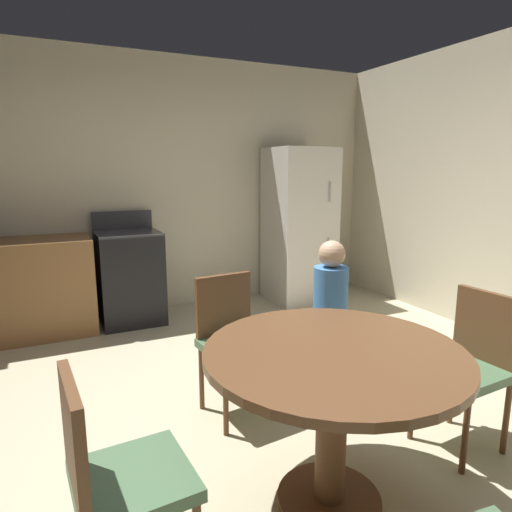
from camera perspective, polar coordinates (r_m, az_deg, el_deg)
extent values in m
plane|color=beige|center=(2.74, 2.10, -22.88)|extent=(14.00, 14.00, 0.00)
cube|color=beige|center=(4.97, -13.25, 8.80)|extent=(5.57, 0.12, 2.70)
cube|color=black|center=(4.64, -15.86, -2.74)|extent=(0.60, 0.60, 0.90)
cube|color=#38383D|center=(4.55, -16.17, 2.89)|extent=(0.60, 0.60, 0.02)
cube|color=#38383D|center=(4.81, -16.78, 4.49)|extent=(0.60, 0.04, 0.18)
cube|color=silver|center=(5.17, 5.55, 3.90)|extent=(0.68, 0.66, 1.76)
cylinder|color=#B2B2B7|center=(4.95, 9.48, 8.13)|extent=(0.02, 0.02, 0.22)
cylinder|color=#B2B2B7|center=(5.03, 9.24, 0.71)|extent=(0.02, 0.02, 0.30)
cylinder|color=brown|center=(2.40, 9.32, -28.31)|extent=(0.48, 0.48, 0.03)
cylinder|color=brown|center=(2.19, 9.63, -21.33)|extent=(0.14, 0.14, 0.72)
cylinder|color=brown|center=(2.01, 9.99, -12.17)|extent=(1.15, 1.15, 0.04)
cylinder|color=brown|center=(2.85, 2.45, -16.36)|extent=(0.03, 0.03, 0.43)
cylinder|color=brown|center=(2.70, -3.90, -18.06)|extent=(0.03, 0.03, 0.43)
cylinder|color=brown|center=(3.11, -1.11, -13.88)|extent=(0.03, 0.03, 0.43)
cylinder|color=brown|center=(2.97, -7.00, -15.22)|extent=(0.03, 0.03, 0.43)
cube|color=#4C704C|center=(2.80, -2.43, -11.54)|extent=(0.44, 0.44, 0.05)
cube|color=brown|center=(2.88, -4.19, -6.48)|extent=(0.38, 0.07, 0.42)
cylinder|color=brown|center=(2.12, -11.33, -27.51)|extent=(0.03, 0.03, 0.43)
cube|color=#4C704C|center=(1.81, -15.48, -25.96)|extent=(0.43, 0.43, 0.05)
cube|color=brown|center=(1.67, -22.30, -21.18)|extent=(0.06, 0.38, 0.42)
cylinder|color=brown|center=(2.63, 25.25, -20.04)|extent=(0.03, 0.03, 0.43)
cylinder|color=brown|center=(2.81, 19.41, -17.47)|extent=(0.03, 0.03, 0.43)
cylinder|color=brown|center=(2.88, 29.45, -17.55)|extent=(0.03, 0.03, 0.43)
cylinder|color=brown|center=(3.05, 23.86, -15.44)|extent=(0.03, 0.03, 0.43)
cube|color=#4C704C|center=(2.74, 24.90, -13.23)|extent=(0.42, 0.42, 0.05)
cube|color=brown|center=(2.80, 27.48, -8.28)|extent=(0.06, 0.38, 0.42)
cylinder|color=#665B51|center=(3.06, 9.23, -13.76)|extent=(0.17, 0.17, 0.50)
cylinder|color=#4784CC|center=(2.90, 9.52, -5.47)|extent=(0.31, 0.31, 0.42)
sphere|color=#D6A884|center=(2.83, 9.71, 0.27)|extent=(0.17, 0.17, 0.17)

